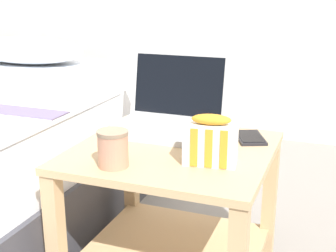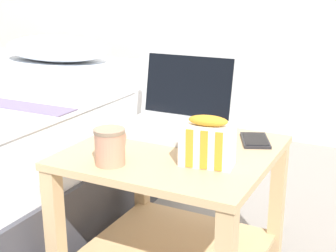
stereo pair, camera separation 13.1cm
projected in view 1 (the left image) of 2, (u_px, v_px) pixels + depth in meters
The scene contains 5 objects.
bedside_table at pixel (173, 199), 1.42m from camera, with size 0.57×0.55×0.46m.
laptop at pixel (169, 115), 1.54m from camera, with size 0.35×0.28×0.24m.
mug_front_left at pixel (114, 146), 1.23m from camera, with size 0.08×0.13×0.10m.
snack_bag at pixel (211, 142), 1.24m from camera, with size 0.15×0.09×0.14m.
cell_phone at pixel (250, 137), 1.46m from camera, with size 0.13×0.16×0.01m.
Camera 1 is at (0.45, -1.22, 0.92)m, focal length 50.00 mm.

